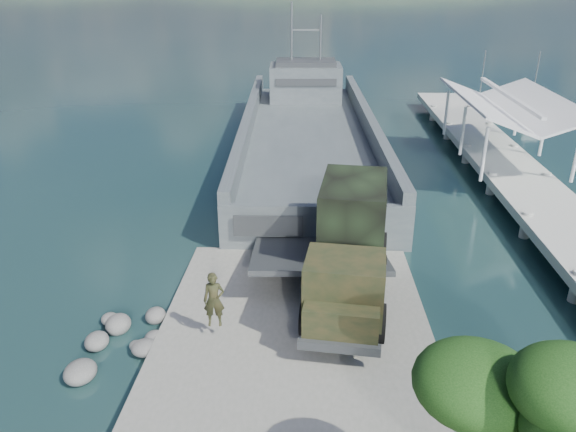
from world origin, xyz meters
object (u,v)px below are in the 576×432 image
Objects in this scene: sailboat_near at (529,120)px; military_truck at (350,245)px; sailboat_far at (479,109)px; soldier at (215,309)px; pier at (506,155)px; landing_craft at (308,143)px.

military_truck is at bearing -111.55° from sailboat_near.
soldier is at bearing -135.55° from sailboat_far.
military_truck is (-10.93, -15.11, 0.97)m from pier.
sailboat_near reaches higher than military_truck.
pier is 4.76× the size of military_truck.
landing_craft is at bearing 160.46° from pier.
sailboat_far is at bearing 57.20° from soldier.
landing_craft is at bearing 77.00° from soldier.
soldier is 41.40m from sailboat_far.
soldier is at bearing -140.24° from military_truck.
sailboat_near reaches higher than soldier.
landing_craft is (-12.71, 4.51, -0.71)m from pier.
sailboat_near is at bearing 66.19° from military_truck.
pier is 1.20× the size of landing_craft.
landing_craft is at bearing -157.09° from sailboat_far.
sailboat_near reaches higher than pier.
pier is at bearing 43.90° from soldier.
sailboat_far is (14.27, 33.50, -2.26)m from military_truck.
soldier is at bearing -130.92° from pier.
pier is 13.51m from landing_craft.
landing_craft is at bearing 102.18° from military_truck.
soldier is at bearing -99.69° from landing_craft.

